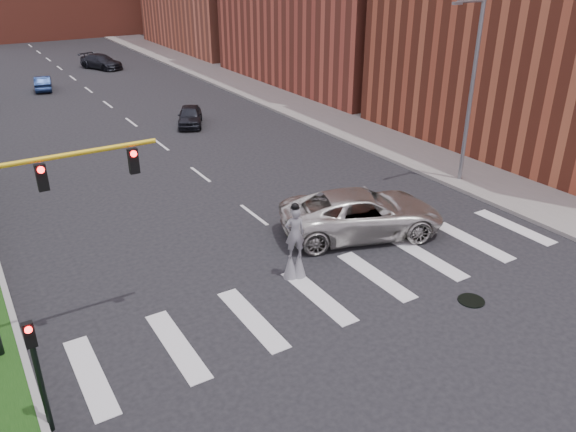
{
  "coord_description": "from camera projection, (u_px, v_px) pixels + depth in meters",
  "views": [
    {
      "loc": [
        -10.73,
        -12.4,
        10.74
      ],
      "look_at": [
        -0.64,
        4.0,
        1.7
      ],
      "focal_mm": 35.0,
      "sensor_mm": 36.0,
      "label": 1
    }
  ],
  "objects": [
    {
      "name": "ground_plane",
      "position": [
        365.0,
        299.0,
        19.21
      ],
      "size": [
        160.0,
        160.0,
        0.0
      ],
      "primitive_type": "plane",
      "color": "black",
      "rests_on": "ground"
    },
    {
      "name": "sidewalk_right",
      "position": [
        290.0,
        101.0,
        44.38
      ],
      "size": [
        5.0,
        90.0,
        0.18
      ],
      "primitive_type": "cube",
      "color": "gray",
      "rests_on": "ground"
    },
    {
      "name": "manhole",
      "position": [
        471.0,
        301.0,
        19.09
      ],
      "size": [
        0.9,
        0.9,
        0.04
      ],
      "primitive_type": "cylinder",
      "color": "black",
      "rests_on": "ground"
    },
    {
      "name": "streetlight",
      "position": [
        471.0,
        87.0,
        26.93
      ],
      "size": [
        2.05,
        0.2,
        9.0
      ],
      "color": "slate",
      "rests_on": "ground"
    },
    {
      "name": "traffic_signal",
      "position": [
        19.0,
        223.0,
        15.12
      ],
      "size": [
        5.3,
        0.23,
        6.2
      ],
      "color": "black",
      "rests_on": "ground"
    },
    {
      "name": "secondary_signal",
      "position": [
        37.0,
        368.0,
        13.11
      ],
      "size": [
        0.25,
        0.21,
        3.23
      ],
      "color": "black",
      "rests_on": "ground"
    },
    {
      "name": "stilt_performer",
      "position": [
        295.0,
        247.0,
        20.01
      ],
      "size": [
        0.82,
        0.66,
        2.96
      ],
      "rotation": [
        0.0,
        0.0,
        2.83
      ],
      "color": "#382216",
      "rests_on": "ground"
    },
    {
      "name": "suv_crossing",
      "position": [
        362.0,
        213.0,
        23.3
      ],
      "size": [
        7.42,
        5.16,
        1.88
      ],
      "primitive_type": "imported",
      "rotation": [
        0.0,
        0.0,
        1.24
      ],
      "color": "beige",
      "rests_on": "ground"
    },
    {
      "name": "car_near",
      "position": [
        190.0,
        116.0,
        38.32
      ],
      "size": [
        3.05,
        4.19,
        1.33
      ],
      "primitive_type": "imported",
      "rotation": [
        0.0,
        0.0,
        -0.43
      ],
      "color": "black",
      "rests_on": "ground"
    },
    {
      "name": "car_mid",
      "position": [
        43.0,
        83.0,
        48.12
      ],
      "size": [
        1.93,
        3.9,
        1.23
      ],
      "primitive_type": "imported",
      "rotation": [
        0.0,
        0.0,
        2.97
      ],
      "color": "navy",
      "rests_on": "ground"
    },
    {
      "name": "car_far",
      "position": [
        101.0,
        62.0,
        57.04
      ],
      "size": [
        3.91,
        5.35,
        1.44
      ],
      "primitive_type": "imported",
      "rotation": [
        0.0,
        0.0,
        0.43
      ],
      "color": "black",
      "rests_on": "ground"
    }
  ]
}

